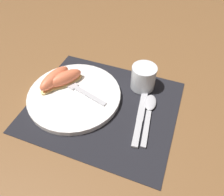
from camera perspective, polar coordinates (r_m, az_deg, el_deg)
name	(u,v)px	position (r m, az deg, el deg)	size (l,w,h in m)	color
ground_plane	(103,106)	(0.64, -2.43, -2.17)	(3.00, 3.00, 0.00)	brown
placemat	(103,106)	(0.64, -2.44, -2.05)	(0.42, 0.36, 0.00)	black
plate	(74,96)	(0.66, -9.94, 0.45)	(0.28, 0.28, 0.02)	white
juice_glass	(143,79)	(0.67, 8.15, 5.06)	(0.07, 0.07, 0.08)	silver
knife	(140,116)	(0.61, 7.40, -4.81)	(0.04, 0.21, 0.01)	#BCBCC1
spoon	(149,109)	(0.63, 9.72, -2.80)	(0.05, 0.18, 0.01)	#BCBCC1
fork	(78,89)	(0.67, -8.96, 2.44)	(0.18, 0.07, 0.00)	#BCBCC1
citrus_wedge_0	(65,79)	(0.68, -12.22, 4.94)	(0.10, 0.12, 0.04)	#F4DB84
citrus_wedge_1	(55,79)	(0.69, -14.74, 4.85)	(0.07, 0.13, 0.04)	#F4DB84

